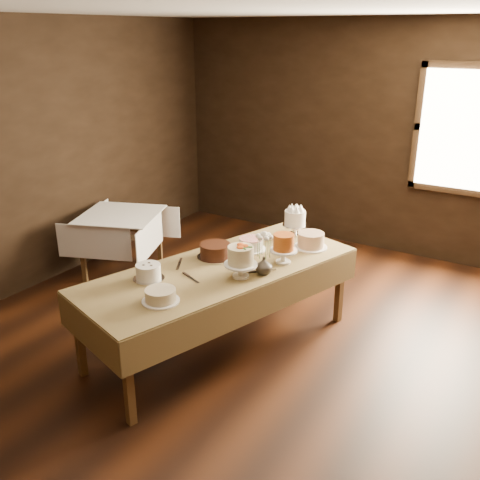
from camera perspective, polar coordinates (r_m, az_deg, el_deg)
name	(u,v)px	position (r m, az deg, el deg)	size (l,w,h in m)	color
floor	(228,346)	(4.95, -1.24, -11.02)	(5.00, 6.00, 0.01)	black
ceiling	(225,6)	(4.20, -1.57, 23.36)	(5.00, 6.00, 0.01)	beige
wall_back	(359,137)	(7.01, 12.38, 10.50)	(5.00, 0.02, 2.80)	black
wall_left	(24,159)	(6.07, -21.75, 7.90)	(0.02, 6.00, 2.80)	black
window	(471,131)	(6.60, 23.12, 10.46)	(1.10, 0.05, 1.30)	#FFEABF
display_table	(220,274)	(4.63, -2.09, -3.57)	(1.65, 2.63, 0.76)	#4C351D
side_table	(120,221)	(6.28, -12.44, 1.97)	(1.10, 1.10, 0.71)	#4C351D
cake_meringue	(295,224)	(5.32, 5.78, 1.73)	(0.26, 0.26, 0.26)	silver
cake_speckled	(311,241)	(5.04, 7.44, -0.07)	(0.31, 0.31, 0.14)	white
cake_lattice	(251,245)	(4.96, 1.16, -0.50)	(0.28, 0.28, 0.10)	white
cake_caramel	(283,250)	(4.67, 4.58, -1.07)	(0.24, 0.24, 0.27)	white
cake_chocolate	(215,251)	(4.79, -2.61, -1.17)	(0.33, 0.33, 0.13)	silver
cake_flowers	(241,263)	(4.39, 0.08, -2.48)	(0.27, 0.27, 0.28)	white
cake_swirl	(148,273)	(4.43, -9.59, -3.39)	(0.25, 0.25, 0.13)	silver
cake_cream	(161,296)	(4.07, -8.34, -5.84)	(0.28, 0.28, 0.10)	white
cake_server_a	(194,280)	(4.40, -4.89, -4.18)	(0.24, 0.03, 0.01)	silver
cake_server_c	(249,257)	(4.82, 0.91, -1.76)	(0.24, 0.03, 0.01)	silver
cake_server_d	(267,270)	(4.55, 2.89, -3.21)	(0.24, 0.03, 0.01)	silver
cake_server_e	(178,266)	(4.65, -6.48, -2.74)	(0.24, 0.03, 0.01)	silver
flower_vase	(264,266)	(4.47, 2.50, -2.70)	(0.14, 0.14, 0.15)	#2D2823
flower_bouquet	(264,244)	(4.39, 2.54, -0.37)	(0.14, 0.14, 0.20)	white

